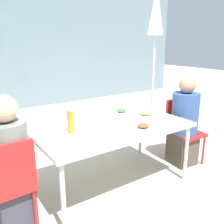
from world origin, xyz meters
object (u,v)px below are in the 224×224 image
(person_left, at_px, (11,167))
(bottle, at_px, (71,121))
(chair_right, at_px, (182,126))
(person_right, at_px, (184,124))
(closed_umbrella, at_px, (155,29))
(chair_left, at_px, (8,181))
(salad_bowl, at_px, (86,117))
(drinking_cup, at_px, (114,132))

(person_left, relative_size, bottle, 4.87)
(chair_right, bearing_deg, person_right, 58.12)
(chair_right, height_order, closed_umbrella, closed_umbrella)
(chair_left, height_order, salad_bowl, chair_left)
(closed_umbrella, height_order, bottle, closed_umbrella)
(person_left, distance_m, bottle, 0.68)
(person_left, distance_m, chair_right, 2.23)
(chair_left, relative_size, closed_umbrella, 0.35)
(person_left, xyz_separation_m, person_right, (2.17, -0.04, -0.02))
(closed_umbrella, relative_size, drinking_cup, 26.58)
(chair_left, bearing_deg, drinking_cup, -11.39)
(bottle, bearing_deg, drinking_cup, -47.70)
(person_left, xyz_separation_m, closed_umbrella, (2.55, 0.97, 1.21))
(person_left, distance_m, person_right, 2.17)
(person_left, bearing_deg, chair_left, -121.88)
(chair_right, xyz_separation_m, drinking_cup, (-1.31, -0.26, 0.27))
(closed_umbrella, bearing_deg, person_right, -110.58)
(chair_right, distance_m, closed_umbrella, 1.63)
(chair_left, height_order, chair_right, same)
(chair_right, xyz_separation_m, person_right, (-0.06, -0.08, 0.05))
(person_right, xyz_separation_m, salad_bowl, (-1.20, 0.46, 0.20))
(person_left, height_order, salad_bowl, person_left)
(chair_left, height_order, bottle, bottle)
(chair_right, height_order, person_right, person_right)
(person_left, height_order, drinking_cup, person_left)
(chair_right, bearing_deg, salad_bowl, -11.91)
(person_right, relative_size, closed_umbrella, 0.48)
(person_right, bearing_deg, person_left, 3.95)
(chair_left, bearing_deg, chair_right, 0.08)
(bottle, bearing_deg, chair_left, -164.85)
(closed_umbrella, distance_m, salad_bowl, 1.97)
(chair_left, relative_size, bottle, 3.48)
(chair_left, relative_size, chair_right, 1.00)
(person_left, bearing_deg, closed_umbrella, 18.03)
(person_right, height_order, closed_umbrella, closed_umbrella)
(chair_left, height_order, person_right, person_right)
(drinking_cup, bearing_deg, salad_bowl, 85.55)
(chair_right, relative_size, person_right, 0.73)
(salad_bowl, bearing_deg, person_right, -20.99)
(person_left, height_order, closed_umbrella, closed_umbrella)
(person_left, relative_size, drinking_cup, 13.01)
(closed_umbrella, xyz_separation_m, salad_bowl, (-1.59, -0.55, -1.03))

